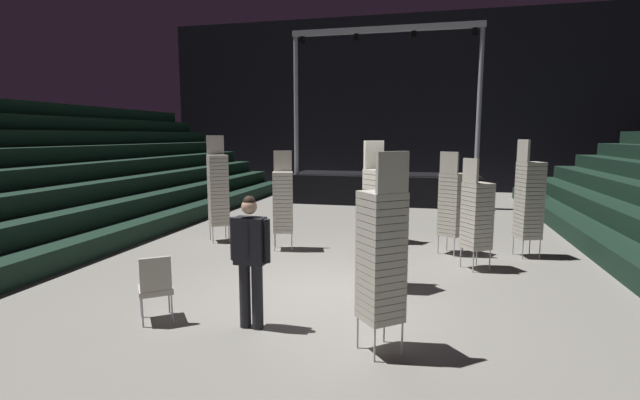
# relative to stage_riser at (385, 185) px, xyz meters

# --- Properties ---
(ground_plane) EXTENTS (22.00, 30.00, 0.10)m
(ground_plane) POSITION_rel_stage_riser_xyz_m (0.00, -10.60, -0.72)
(ground_plane) COLOR gray
(arena_end_wall) EXTENTS (22.00, 0.30, 8.00)m
(arena_end_wall) POSITION_rel_stage_riser_xyz_m (0.00, 4.40, 3.33)
(arena_end_wall) COLOR black
(arena_end_wall) RESTS_ON ground_plane
(stage_riser) EXTENTS (6.96, 2.50, 6.30)m
(stage_riser) POSITION_rel_stage_riser_xyz_m (0.00, 0.00, 0.00)
(stage_riser) COLOR black
(stage_riser) RESTS_ON ground_plane
(man_with_tie) EXTENTS (0.57, 0.25, 1.79)m
(man_with_tie) POSITION_rel_stage_riser_xyz_m (-0.57, -12.17, 0.35)
(man_with_tie) COLOR black
(man_with_tie) RESTS_ON ground_plane
(chair_stack_front_left) EXTENTS (0.61, 0.61, 2.14)m
(chair_stack_front_left) POSITION_rel_stage_riser_xyz_m (2.58, -8.59, 0.40)
(chair_stack_front_left) COLOR #B2B5BA
(chair_stack_front_left) RESTS_ON ground_plane
(chair_stack_front_right) EXTENTS (0.60, 0.60, 2.05)m
(chair_stack_front_right) POSITION_rel_stage_riser_xyz_m (0.67, -6.68, 0.36)
(chair_stack_front_right) COLOR #B2B5BA
(chair_stack_front_right) RESTS_ON ground_plane
(chair_stack_mid_left) EXTENTS (0.62, 0.62, 2.48)m
(chair_stack_mid_left) POSITION_rel_stage_riser_xyz_m (0.92, -10.13, 0.57)
(chair_stack_mid_left) COLOR #B2B5BA
(chair_stack_mid_left) RESTS_ON ground_plane
(chair_stack_mid_right) EXTENTS (0.60, 0.60, 2.22)m
(chair_stack_mid_right) POSITION_rel_stage_riser_xyz_m (2.17, -7.50, 0.44)
(chair_stack_mid_right) COLOR #B2B5BA
(chair_stack_mid_right) RESTS_ON ground_plane
(chair_stack_mid_centre) EXTENTS (0.56, 0.56, 2.48)m
(chair_stack_mid_centre) POSITION_rel_stage_riser_xyz_m (3.73, -7.37, 0.57)
(chair_stack_mid_centre) COLOR #B2B5BA
(chair_stack_mid_centre) RESTS_ON ground_plane
(chair_stack_rear_left) EXTENTS (0.55, 0.55, 2.22)m
(chair_stack_rear_left) POSITION_rel_stage_riser_xyz_m (-1.49, -7.97, 0.44)
(chair_stack_rear_left) COLOR #B2B5BA
(chair_stack_rear_left) RESTS_ON ground_plane
(chair_stack_rear_right) EXTENTS (0.62, 0.62, 2.39)m
(chair_stack_rear_right) POSITION_rel_stage_riser_xyz_m (1.18, -12.47, 0.53)
(chair_stack_rear_right) COLOR #B2B5BA
(chair_stack_rear_right) RESTS_ON ground_plane
(chair_stack_rear_centre) EXTENTS (0.62, 0.62, 2.56)m
(chair_stack_rear_centre) POSITION_rel_stage_riser_xyz_m (-3.26, -7.56, 0.61)
(chair_stack_rear_centre) COLOR #B2B5BA
(chair_stack_rear_centre) RESTS_ON ground_plane
(loose_chair_near_man) EXTENTS (0.62, 0.62, 0.95)m
(loose_chair_near_man) POSITION_rel_stage_riser_xyz_m (-1.92, -12.29, -0.14)
(loose_chair_near_man) COLOR #B2B5BA
(loose_chair_near_man) RESTS_ON ground_plane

